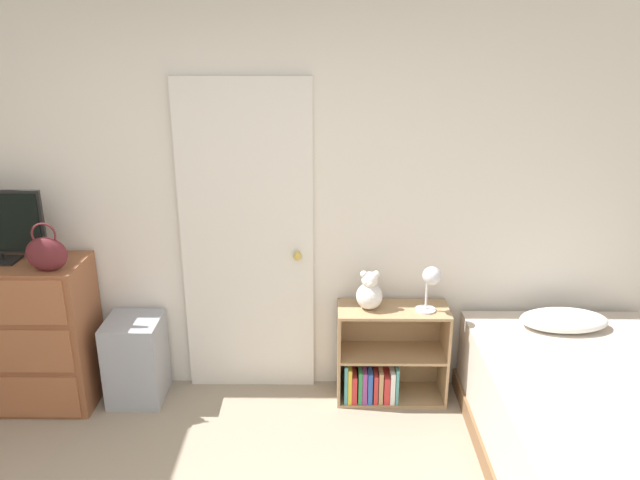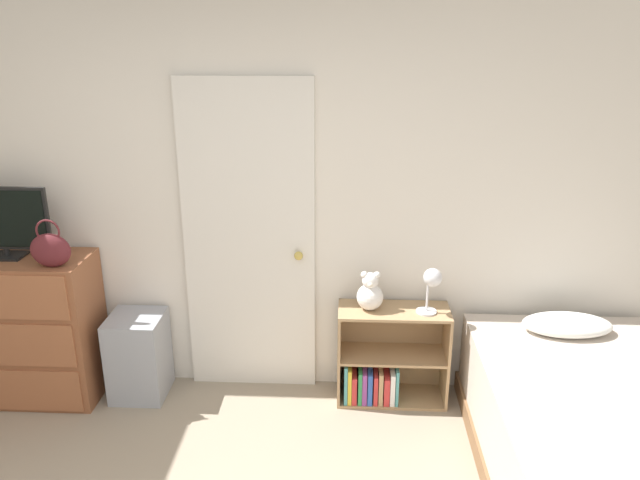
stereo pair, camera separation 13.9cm
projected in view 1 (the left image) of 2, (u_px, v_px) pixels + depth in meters
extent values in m
cube|color=silver|center=(251.00, 202.00, 3.91)|extent=(10.00, 0.06, 2.55)
cube|color=silver|center=(247.00, 243.00, 3.94)|extent=(0.84, 0.04, 2.05)
sphere|color=gold|center=(297.00, 256.00, 3.92)|extent=(0.06, 0.06, 0.06)
cube|color=brown|center=(17.00, 334.00, 3.93)|extent=(0.95, 0.43, 0.97)
cube|color=#9D5B39|center=(8.00, 397.00, 3.83)|extent=(0.87, 0.01, 0.28)
cube|color=black|center=(1.00, 260.00, 3.78)|extent=(0.21, 0.16, 0.01)
cylinder|color=black|center=(0.00, 256.00, 3.77)|extent=(0.04, 0.04, 0.04)
ellipsoid|color=#591E23|center=(47.00, 254.00, 3.61)|extent=(0.24, 0.10, 0.21)
torus|color=#591E23|center=(44.00, 235.00, 3.57)|extent=(0.15, 0.01, 0.15)
cube|color=#999EA8|center=(136.00, 359.00, 4.03)|extent=(0.34, 0.35, 0.56)
cube|color=tan|center=(339.00, 353.00, 4.03)|extent=(0.02, 0.30, 0.64)
cube|color=tan|center=(444.00, 353.00, 4.03)|extent=(0.02, 0.30, 0.64)
cube|color=tan|center=(390.00, 394.00, 4.13)|extent=(0.67, 0.30, 0.02)
cube|color=tan|center=(392.00, 353.00, 4.03)|extent=(0.67, 0.30, 0.02)
cube|color=tan|center=(393.00, 310.00, 3.93)|extent=(0.67, 0.30, 0.02)
cube|color=tan|center=(389.00, 342.00, 4.16)|extent=(0.70, 0.01, 0.64)
cube|color=teal|center=(346.00, 379.00, 4.05)|extent=(0.02, 0.19, 0.27)
cube|color=gold|center=(349.00, 379.00, 4.06)|extent=(0.02, 0.22, 0.24)
cube|color=red|center=(354.00, 382.00, 4.08)|extent=(0.03, 0.25, 0.19)
cube|color=#338C4C|center=(359.00, 379.00, 4.08)|extent=(0.02, 0.25, 0.23)
cube|color=#8C3F8C|center=(364.00, 380.00, 4.07)|extent=(0.03, 0.24, 0.22)
cube|color=#3359B2|center=(369.00, 382.00, 4.06)|extent=(0.03, 0.20, 0.22)
cube|color=red|center=(375.00, 382.00, 4.07)|extent=(0.03, 0.21, 0.20)
cube|color=tan|center=(380.00, 382.00, 4.05)|extent=(0.03, 0.19, 0.22)
cube|color=red|center=(386.00, 385.00, 4.05)|extent=(0.04, 0.18, 0.19)
cube|color=white|center=(391.00, 382.00, 4.05)|extent=(0.03, 0.19, 0.22)
cube|color=teal|center=(396.00, 382.00, 4.03)|extent=(0.02, 0.16, 0.25)
sphere|color=silver|center=(369.00, 296.00, 3.90)|extent=(0.17, 0.17, 0.17)
sphere|color=silver|center=(370.00, 280.00, 3.86)|extent=(0.10, 0.10, 0.10)
sphere|color=silver|center=(370.00, 284.00, 3.82)|extent=(0.04, 0.04, 0.04)
sphere|color=silver|center=(364.00, 274.00, 3.85)|extent=(0.04, 0.04, 0.04)
sphere|color=silver|center=(376.00, 274.00, 3.85)|extent=(0.04, 0.04, 0.04)
cylinder|color=silver|center=(425.00, 310.00, 3.89)|extent=(0.13, 0.13, 0.01)
cylinder|color=silver|center=(426.00, 294.00, 3.86)|extent=(0.01, 0.01, 0.20)
sphere|color=silver|center=(432.00, 276.00, 3.80)|extent=(0.11, 0.11, 0.11)
cube|color=brown|center=(594.00, 466.00, 3.39)|extent=(1.19, 1.81, 0.12)
cube|color=beige|center=(601.00, 422.00, 3.30)|extent=(1.16, 1.76, 0.44)
ellipsoid|color=white|center=(564.00, 320.00, 3.82)|extent=(0.54, 0.28, 0.12)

